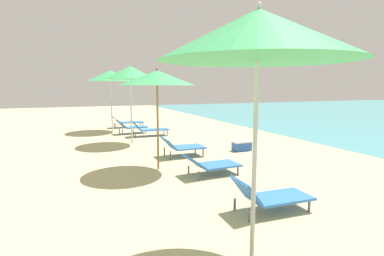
# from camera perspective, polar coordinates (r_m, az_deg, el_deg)

# --- Properties ---
(umbrella_fourth) EXTENTS (2.07, 2.07, 2.84)m
(umbrella_fourth) POSITION_cam_1_polar(r_m,az_deg,el_deg) (3.27, 12.36, 16.72)
(umbrella_fourth) COLOR silver
(umbrella_fourth) RESTS_ON ground
(lounger_fourth_shoreside) EXTENTS (1.29, 0.61, 0.59)m
(lounger_fourth_shoreside) POSITION_cam_1_polar(r_m,az_deg,el_deg) (5.13, 14.51, -12.24)
(lounger_fourth_shoreside) COLOR blue
(lounger_fourth_shoreside) RESTS_ON ground
(umbrella_fifth) EXTENTS (1.80, 1.80, 2.44)m
(umbrella_fifth) POSITION_cam_1_polar(r_m,az_deg,el_deg) (7.25, -6.62, 9.34)
(umbrella_fifth) COLOR olive
(umbrella_fifth) RESTS_ON ground
(lounger_fifth_shoreside) EXTENTS (1.20, 0.68, 0.57)m
(lounger_fifth_shoreside) POSITION_cam_1_polar(r_m,az_deg,el_deg) (8.73, -1.85, -3.44)
(lounger_fifth_shoreside) COLOR blue
(lounger_fifth_shoreside) RESTS_ON ground
(lounger_fifth_inland) EXTENTS (1.28, 0.69, 0.48)m
(lounger_fifth_inland) POSITION_cam_1_polar(r_m,az_deg,el_deg) (6.96, 3.67, -6.79)
(lounger_fifth_inland) COLOR blue
(lounger_fifth_inland) RESTS_ON ground
(umbrella_sixth) EXTENTS (1.81, 1.81, 2.76)m
(umbrella_sixth) POSITION_cam_1_polar(r_m,az_deg,el_deg) (10.82, -11.60, 10.17)
(umbrella_sixth) COLOR silver
(umbrella_sixth) RESTS_ON ground
(lounger_sixth_shoreside) EXTENTS (1.51, 0.60, 0.66)m
(lounger_sixth_shoreside) POSITION_cam_1_polar(r_m,az_deg,el_deg) (12.39, -8.12, -0.09)
(lounger_sixth_shoreside) COLOR blue
(lounger_sixth_shoreside) RESTS_ON ground
(umbrella_farthest) EXTENTS (2.02, 2.02, 2.77)m
(umbrella_farthest) POSITION_cam_1_polar(r_m,az_deg,el_deg) (14.08, -15.13, 9.48)
(umbrella_farthest) COLOR silver
(umbrella_farthest) RESTS_ON ground
(lounger_farthest_shoreside) EXTENTS (1.54, 0.63, 0.59)m
(lounger_farthest_shoreside) POSITION_cam_1_polar(r_m,az_deg,el_deg) (15.24, -12.13, 1.22)
(lounger_farthest_shoreside) COLOR blue
(lounger_farthest_shoreside) RESTS_ON ground
(lounger_farthest_inland) EXTENTS (1.32, 0.70, 0.58)m
(lounger_farthest_inland) POSITION_cam_1_polar(r_m,az_deg,el_deg) (13.19, -11.33, 0.29)
(lounger_farthest_inland) COLOR blue
(lounger_farthest_inland) RESTS_ON ground
(cooler_box) EXTENTS (0.57, 0.34, 0.31)m
(cooler_box) POSITION_cam_1_polar(r_m,az_deg,el_deg) (9.64, 9.36, -3.33)
(cooler_box) COLOR #2659B2
(cooler_box) RESTS_ON ground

